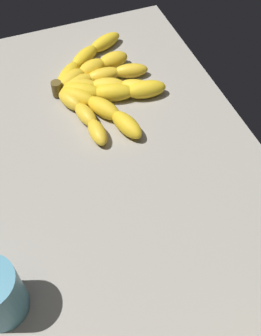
% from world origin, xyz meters
% --- Properties ---
extents(ground_plane, '(0.94, 0.58, 0.04)m').
position_xyz_m(ground_plane, '(0.00, 0.00, -0.02)').
color(ground_plane, gray).
extents(banana_bunch, '(0.31, 0.21, 0.03)m').
position_xyz_m(banana_bunch, '(0.23, -0.07, 0.02)').
color(banana_bunch, yellow).
rests_on(banana_bunch, ground_plane).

